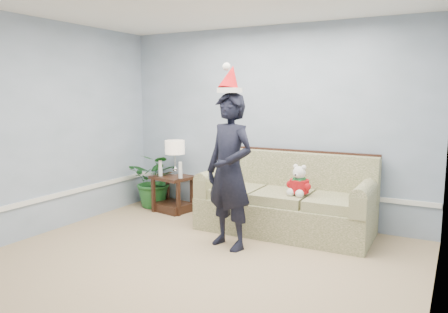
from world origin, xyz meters
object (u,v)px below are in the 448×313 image
sofa (286,203)px  teddy_bear (299,184)px  man (230,171)px  table_lamp (175,149)px  houseplant (156,180)px  side_table (173,197)px

sofa → teddy_bear: bearing=-41.4°
man → table_lamp: bearing=161.9°
houseplant → man: bearing=-29.5°
side_table → table_lamp: 0.74m
sofa → teddy_bear: size_ratio=5.67×
side_table → man: bearing=-33.1°
houseplant → side_table: bearing=-13.2°
sofa → man: size_ratio=1.23×
sofa → side_table: 1.85m
man → teddy_bear: 0.94m
sofa → man: man is taller
table_lamp → teddy_bear: 2.14m
sofa → houseplant: bearing=174.8°
side_table → teddy_bear: teddy_bear is taller
man → teddy_bear: bearing=66.0°
side_table → man: size_ratio=0.36×
houseplant → sofa: bearing=-4.4°
sofa → side_table: size_ratio=3.41×
sofa → houseplant: (-2.24, 0.17, 0.06)m
sofa → table_lamp: bearing=174.3°
table_lamp → teddy_bear: bearing=-9.8°
side_table → houseplant: size_ratio=0.75×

